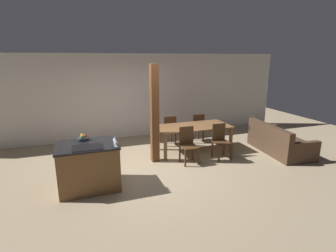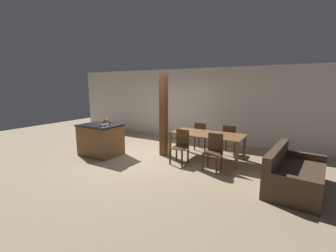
{
  "view_description": "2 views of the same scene",
  "coord_description": "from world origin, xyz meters",
  "px_view_note": "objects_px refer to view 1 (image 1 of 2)",
  "views": [
    {
      "loc": [
        -1.45,
        -5.64,
        2.57
      ],
      "look_at": [
        0.6,
        0.2,
        0.95
      ],
      "focal_mm": 28.0,
      "sensor_mm": 36.0,
      "label": 1
    },
    {
      "loc": [
        3.77,
        -5.13,
        2.08
      ],
      "look_at": [
        0.6,
        0.2,
        0.95
      ],
      "focal_mm": 24.0,
      "sensor_mm": 36.0,
      "label": 2
    }
  ],
  "objects_px": {
    "wine_glass_near": "(116,141)",
    "dining_chair_far_left": "(169,130)",
    "couch": "(279,143)",
    "dining_chair_near_right": "(221,140)",
    "dining_chair_far_right": "(197,127)",
    "fruit_bowl": "(83,138)",
    "dining_table": "(193,129)",
    "timber_post": "(155,114)",
    "wine_glass_far": "(114,139)",
    "dining_chair_near_left": "(188,144)",
    "wine_glass_middle": "(115,140)",
    "kitchen_island": "(89,166)"
  },
  "relations": [
    {
      "from": "kitchen_island",
      "to": "wine_glass_near",
      "type": "bearing_deg",
      "value": -35.64
    },
    {
      "from": "dining_chair_far_right",
      "to": "couch",
      "type": "distance_m",
      "value": 2.39
    },
    {
      "from": "wine_glass_far",
      "to": "couch",
      "type": "height_order",
      "value": "wine_glass_far"
    },
    {
      "from": "wine_glass_far",
      "to": "timber_post",
      "type": "relative_size",
      "value": 0.06
    },
    {
      "from": "fruit_bowl",
      "to": "dining_chair_far_right",
      "type": "height_order",
      "value": "fruit_bowl"
    },
    {
      "from": "dining_chair_near_left",
      "to": "timber_post",
      "type": "relative_size",
      "value": 0.37
    },
    {
      "from": "kitchen_island",
      "to": "timber_post",
      "type": "bearing_deg",
      "value": 29.12
    },
    {
      "from": "dining_chair_near_right",
      "to": "couch",
      "type": "relative_size",
      "value": 0.47
    },
    {
      "from": "wine_glass_near",
      "to": "dining_table",
      "type": "distance_m",
      "value": 2.91
    },
    {
      "from": "wine_glass_middle",
      "to": "dining_chair_near_left",
      "type": "bearing_deg",
      "value": 23.9
    },
    {
      "from": "wine_glass_near",
      "to": "couch",
      "type": "height_order",
      "value": "wine_glass_near"
    },
    {
      "from": "wine_glass_far",
      "to": "dining_chair_far_right",
      "type": "bearing_deg",
      "value": 37.76
    },
    {
      "from": "dining_chair_near_left",
      "to": "dining_chair_far_right",
      "type": "distance_m",
      "value": 1.71
    },
    {
      "from": "dining_chair_far_right",
      "to": "wine_glass_near",
      "type": "bearing_deg",
      "value": 40.01
    },
    {
      "from": "wine_glass_near",
      "to": "dining_chair_far_left",
      "type": "bearing_deg",
      "value": 51.28
    },
    {
      "from": "wine_glass_middle",
      "to": "dining_chair_near_right",
      "type": "height_order",
      "value": "wine_glass_middle"
    },
    {
      "from": "wine_glass_far",
      "to": "dining_chair_near_left",
      "type": "height_order",
      "value": "wine_glass_far"
    },
    {
      "from": "dining_chair_near_left",
      "to": "dining_chair_far_left",
      "type": "distance_m",
      "value": 1.44
    },
    {
      "from": "timber_post",
      "to": "dining_chair_far_right",
      "type": "bearing_deg",
      "value": 32.68
    },
    {
      "from": "wine_glass_middle",
      "to": "timber_post",
      "type": "relative_size",
      "value": 0.06
    },
    {
      "from": "dining_chair_near_right",
      "to": "fruit_bowl",
      "type": "bearing_deg",
      "value": -175.7
    },
    {
      "from": "couch",
      "to": "dining_chair_near_right",
      "type": "bearing_deg",
      "value": 90.29
    },
    {
      "from": "kitchen_island",
      "to": "wine_glass_near",
      "type": "height_order",
      "value": "wine_glass_near"
    },
    {
      "from": "dining_chair_near_left",
      "to": "dining_chair_near_right",
      "type": "height_order",
      "value": "same"
    },
    {
      "from": "dining_chair_far_right",
      "to": "timber_post",
      "type": "bearing_deg",
      "value": 32.68
    },
    {
      "from": "dining_table",
      "to": "dining_chair_near_left",
      "type": "height_order",
      "value": "dining_chair_near_left"
    },
    {
      "from": "dining_table",
      "to": "dining_chair_far_right",
      "type": "height_order",
      "value": "dining_chair_far_right"
    },
    {
      "from": "dining_chair_far_right",
      "to": "wine_glass_middle",
      "type": "bearing_deg",
      "value": 38.91
    },
    {
      "from": "wine_glass_near",
      "to": "timber_post",
      "type": "xyz_separation_m",
      "value": [
        1.15,
        1.29,
        0.17
      ]
    },
    {
      "from": "dining_table",
      "to": "timber_post",
      "type": "relative_size",
      "value": 0.84
    },
    {
      "from": "kitchen_island",
      "to": "wine_glass_near",
      "type": "distance_m",
      "value": 0.86
    },
    {
      "from": "dining_chair_far_right",
      "to": "timber_post",
      "type": "height_order",
      "value": "timber_post"
    },
    {
      "from": "dining_chair_near_right",
      "to": "dining_chair_far_left",
      "type": "height_order",
      "value": "same"
    },
    {
      "from": "dining_chair_near_right",
      "to": "timber_post",
      "type": "relative_size",
      "value": 0.37
    },
    {
      "from": "wine_glass_middle",
      "to": "dining_table",
      "type": "distance_m",
      "value": 2.86
    },
    {
      "from": "wine_glass_near",
      "to": "dining_chair_near_left",
      "type": "height_order",
      "value": "wine_glass_near"
    },
    {
      "from": "wine_glass_far",
      "to": "dining_chair_near_right",
      "type": "distance_m",
      "value": 2.98
    },
    {
      "from": "wine_glass_far",
      "to": "dining_chair_far_left",
      "type": "bearing_deg",
      "value": 49.01
    },
    {
      "from": "wine_glass_middle",
      "to": "dining_chair_near_right",
      "type": "bearing_deg",
      "value": 16.6
    },
    {
      "from": "wine_glass_near",
      "to": "wine_glass_middle",
      "type": "relative_size",
      "value": 1.0
    },
    {
      "from": "dining_chair_far_right",
      "to": "couch",
      "type": "height_order",
      "value": "dining_chair_far_right"
    },
    {
      "from": "dining_chair_near_right",
      "to": "dining_chair_far_left",
      "type": "xyz_separation_m",
      "value": [
        -0.92,
        1.44,
        0.0
      ]
    },
    {
      "from": "fruit_bowl",
      "to": "dining_table",
      "type": "distance_m",
      "value": 3.11
    },
    {
      "from": "dining_chair_far_left",
      "to": "dining_chair_far_right",
      "type": "height_order",
      "value": "same"
    },
    {
      "from": "dining_chair_far_right",
      "to": "dining_chair_near_left",
      "type": "bearing_deg",
      "value": 57.27
    },
    {
      "from": "dining_chair_near_right",
      "to": "dining_chair_far_right",
      "type": "height_order",
      "value": "same"
    },
    {
      "from": "dining_table",
      "to": "wine_glass_near",
      "type": "bearing_deg",
      "value": -145.03
    },
    {
      "from": "dining_chair_near_right",
      "to": "dining_chair_far_right",
      "type": "xyz_separation_m",
      "value": [
        0.0,
        1.44,
        0.0
      ]
    },
    {
      "from": "dining_chair_far_left",
      "to": "dining_chair_near_left",
      "type": "bearing_deg",
      "value": 90.0
    },
    {
      "from": "wine_glass_near",
      "to": "wine_glass_far",
      "type": "bearing_deg",
      "value": 90.0
    }
  ]
}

